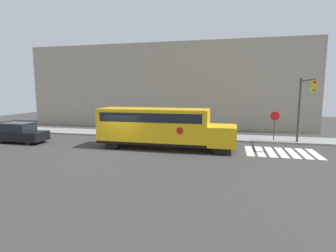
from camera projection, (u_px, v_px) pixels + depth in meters
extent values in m
plane|color=#3A3838|center=(121.00, 150.00, 18.45)|extent=(60.00, 60.00, 0.00)
cube|color=gray|center=(149.00, 135.00, 24.71)|extent=(44.00, 3.00, 0.15)
cube|color=#9E937F|center=(165.00, 86.00, 30.36)|extent=(32.00, 4.00, 9.34)
cube|color=white|center=(249.00, 151.00, 18.37)|extent=(0.50, 3.20, 0.01)
cube|color=white|center=(260.00, 151.00, 18.21)|extent=(0.50, 3.20, 0.01)
cube|color=white|center=(271.00, 152.00, 18.05)|extent=(0.50, 3.20, 0.01)
cube|color=white|center=(281.00, 152.00, 17.89)|extent=(0.50, 3.20, 0.01)
cube|color=white|center=(292.00, 153.00, 17.73)|extent=(0.50, 3.20, 0.01)
cube|color=white|center=(304.00, 153.00, 17.57)|extent=(0.50, 3.20, 0.01)
cube|color=white|center=(315.00, 154.00, 17.41)|extent=(0.50, 3.20, 0.01)
cube|color=yellow|center=(154.00, 125.00, 19.04)|extent=(7.92, 2.50, 2.45)
cube|color=yellow|center=(222.00, 135.00, 17.99)|extent=(1.89, 2.50, 1.36)
cube|color=black|center=(154.00, 141.00, 19.19)|extent=(7.92, 2.54, 0.16)
cube|color=black|center=(154.00, 116.00, 18.95)|extent=(7.28, 2.53, 0.64)
cylinder|color=red|center=(180.00, 131.00, 17.31)|extent=(0.44, 0.02, 0.44)
cylinder|color=black|center=(221.00, 141.00, 19.14)|extent=(1.00, 0.30, 1.00)
cylinder|color=black|center=(220.00, 148.00, 17.05)|extent=(1.00, 0.30, 1.00)
cylinder|color=black|center=(125.00, 137.00, 20.87)|extent=(1.00, 0.30, 1.00)
cylinder|color=black|center=(113.00, 142.00, 18.79)|extent=(1.00, 0.30, 1.00)
cube|color=black|center=(21.00, 136.00, 21.17)|extent=(4.13, 1.74, 0.72)
cube|color=#1E2328|center=(18.00, 127.00, 21.13)|extent=(2.31, 1.60, 0.67)
cylinder|color=black|center=(42.00, 138.00, 21.62)|extent=(0.64, 0.22, 0.64)
cylinder|color=black|center=(29.00, 141.00, 20.17)|extent=(0.64, 0.22, 0.64)
cylinder|color=black|center=(14.00, 136.00, 22.24)|extent=(0.64, 0.22, 0.64)
cylinder|color=#38383A|center=(274.00, 129.00, 21.46)|extent=(0.07, 0.07, 2.17)
cylinder|color=red|center=(275.00, 116.00, 21.27)|extent=(0.73, 0.03, 0.73)
cylinder|color=#38383A|center=(299.00, 111.00, 20.46)|extent=(0.16, 0.16, 5.17)
cylinder|color=#38383A|center=(307.00, 80.00, 18.50)|extent=(0.10, 3.41, 0.10)
cube|color=yellow|center=(314.00, 86.00, 17.01)|extent=(0.28, 0.28, 0.80)
cylinder|color=red|center=(315.00, 82.00, 16.83)|extent=(0.18, 0.02, 0.18)
cylinder|color=#EAB214|center=(314.00, 86.00, 16.87)|extent=(0.18, 0.02, 0.18)
cylinder|color=green|center=(314.00, 90.00, 16.90)|extent=(0.18, 0.02, 0.18)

